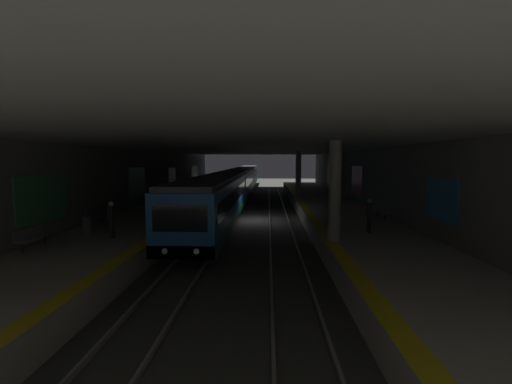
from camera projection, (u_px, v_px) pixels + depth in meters
name	position (u px, v px, depth m)	size (l,w,h in m)	color
ground_plane	(251.00, 221.00, 26.37)	(120.00, 120.00, 0.00)	#42423F
track_left	(279.00, 220.00, 26.28)	(60.00, 1.53, 0.16)	gray
track_right	(223.00, 219.00, 26.44)	(60.00, 1.53, 0.16)	gray
platform_left	(335.00, 214.00, 26.09)	(60.00, 5.30, 1.06)	#B7B2A8
platform_right	(168.00, 213.00, 26.55)	(60.00, 5.30, 1.06)	#B7B2A8
wall_left	(374.00, 185.00, 25.80)	(60.00, 0.56, 5.60)	slate
wall_right	(131.00, 185.00, 26.48)	(60.00, 0.56, 5.60)	slate
ceiling_slab	(251.00, 146.00, 25.82)	(60.00, 19.40, 0.40)	#ADAAA3
pillar_near	(335.00, 191.00, 15.17)	(0.56, 0.56, 4.55)	gray
pillar_far	(298.00, 174.00, 33.34)	(0.56, 0.56, 4.55)	gray
metro_train	(239.00, 183.00, 40.57)	(54.43, 2.83, 3.49)	#19569E
bench_left_near	(383.00, 211.00, 21.07)	(1.70, 0.47, 0.86)	#262628
bench_left_mid	(346.00, 194.00, 31.02)	(1.70, 0.47, 0.86)	#262628
bench_left_far	(339.00, 191.00, 34.01)	(1.70, 0.47, 0.86)	#262628
bench_right_near	(31.00, 236.00, 14.02)	(1.70, 0.47, 0.86)	#262628
bench_right_mid	(96.00, 216.00, 19.22)	(1.70, 0.47, 0.86)	#262628
bench_right_far	(188.00, 186.00, 41.35)	(1.70, 0.47, 0.86)	#262628
person_waiting_near	(369.00, 214.00, 17.05)	(0.60, 0.24, 1.75)	#282828
person_walking_mid	(112.00, 218.00, 15.93)	(0.60, 0.24, 1.74)	#3A3A3A
trash_bin	(87.00, 225.00, 16.98)	(0.44, 0.44, 0.85)	#595B5E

